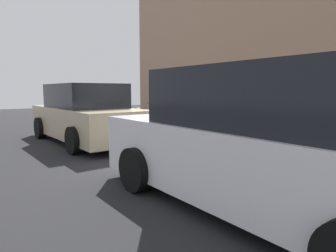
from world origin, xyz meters
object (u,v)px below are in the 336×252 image
(suitcase_maroon_1, at_px, (298,150))
(parked_car_white_0, at_px, (261,145))
(suitcase_black_2, at_px, (270,144))
(suitcase_red_3, at_px, (249,138))
(fire_hydrant, at_px, (138,118))
(parked_car_beige_1, at_px, (85,115))
(suitcase_teal_5, at_px, (212,130))
(suitcase_maroon_8, at_px, (172,127))
(suitcase_navy_6, at_px, (195,128))
(bollard_post, at_px, (126,116))
(suitcase_black_9, at_px, (161,122))
(suitcase_olive_4, at_px, (229,135))
(suitcase_silver_7, at_px, (182,125))
(suitcase_silver_0, at_px, (334,149))
(suitcase_red_10, at_px, (150,121))

(suitcase_maroon_1, height_order, parked_car_white_0, parked_car_white_0)
(suitcase_maroon_1, xyz_separation_m, suitcase_black_2, (0.58, -0.01, 0.02))
(suitcase_red_3, height_order, parked_car_white_0, parked_car_white_0)
(fire_hydrant, relative_size, parked_car_beige_1, 0.16)
(suitcase_teal_5, xyz_separation_m, fire_hydrant, (3.47, 0.01, 0.00))
(fire_hydrant, bearing_deg, suitcase_maroon_8, -179.54)
(fire_hydrant, bearing_deg, suitcase_navy_6, 179.27)
(fire_hydrant, xyz_separation_m, bollard_post, (0.54, 0.15, 0.04))
(suitcase_red_3, distance_m, suitcase_black_9, 3.22)
(suitcase_black_9, distance_m, fire_hydrant, 1.29)
(suitcase_olive_4, xyz_separation_m, bollard_post, (4.52, 0.18, 0.10))
(fire_hydrant, xyz_separation_m, parked_car_white_0, (-6.27, 1.94, 0.27))
(suitcase_black_9, distance_m, parked_car_white_0, 5.36)
(suitcase_silver_7, distance_m, suitcase_maroon_8, 0.55)
(suitcase_navy_6, xyz_separation_m, bollard_post, (3.45, 0.11, 0.06))
(suitcase_navy_6, bearing_deg, suitcase_maroon_1, 179.14)
(suitcase_red_3, bearing_deg, suitcase_black_2, 167.40)
(suitcase_maroon_1, distance_m, suitcase_silver_7, 3.30)
(suitcase_maroon_1, relative_size, suitcase_navy_6, 0.78)
(fire_hydrant, height_order, parked_car_white_0, parked_car_white_0)
(suitcase_red_3, xyz_separation_m, parked_car_beige_1, (4.11, 2.01, 0.30))
(suitcase_silver_0, relative_size, suitcase_red_3, 0.82)
(suitcase_navy_6, bearing_deg, suitcase_black_9, -2.32)
(suitcase_olive_4, relative_size, parked_car_white_0, 0.18)
(suitcase_teal_5, bearing_deg, bollard_post, 2.23)
(suitcase_black_2, distance_m, suitcase_red_3, 0.60)
(suitcase_teal_5, relative_size, bollard_post, 1.24)
(suitcase_maroon_1, distance_m, suitcase_black_2, 0.58)
(suitcase_silver_0, distance_m, parked_car_beige_1, 6.17)
(suitcase_silver_0, height_order, suitcase_black_2, suitcase_silver_0)
(suitcase_maroon_8, distance_m, fire_hydrant, 1.84)
(suitcase_olive_4, bearing_deg, fire_hydrant, 0.47)
(suitcase_black_2, height_order, suitcase_silver_7, suitcase_silver_7)
(suitcase_teal_5, bearing_deg, fire_hydrant, 0.10)
(parked_car_beige_1, bearing_deg, suitcase_maroon_8, -126.27)
(suitcase_maroon_1, distance_m, fire_hydrant, 5.67)
(suitcase_red_3, height_order, suitcase_maroon_8, suitcase_red_3)
(suitcase_silver_0, height_order, bollard_post, bollard_post)
(suitcase_maroon_1, relative_size, parked_car_beige_1, 0.16)
(suitcase_black_9, bearing_deg, parked_car_white_0, 158.39)
(suitcase_black_2, bearing_deg, bollard_post, 0.86)
(suitcase_maroon_1, height_order, bollard_post, bollard_post)
(suitcase_teal_5, xyz_separation_m, bollard_post, (4.01, 0.16, 0.04))
(suitcase_olive_4, bearing_deg, suitcase_red_3, -176.41)
(suitcase_black_2, distance_m, parked_car_white_0, 2.25)
(suitcase_red_3, height_order, suitcase_red_10, suitcase_red_3)
(suitcase_silver_7, bearing_deg, suitcase_black_9, -2.62)
(suitcase_black_2, relative_size, suitcase_silver_7, 0.68)
(suitcase_teal_5, height_order, suitcase_black_9, suitcase_teal_5)
(suitcase_navy_6, bearing_deg, parked_car_white_0, 150.43)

